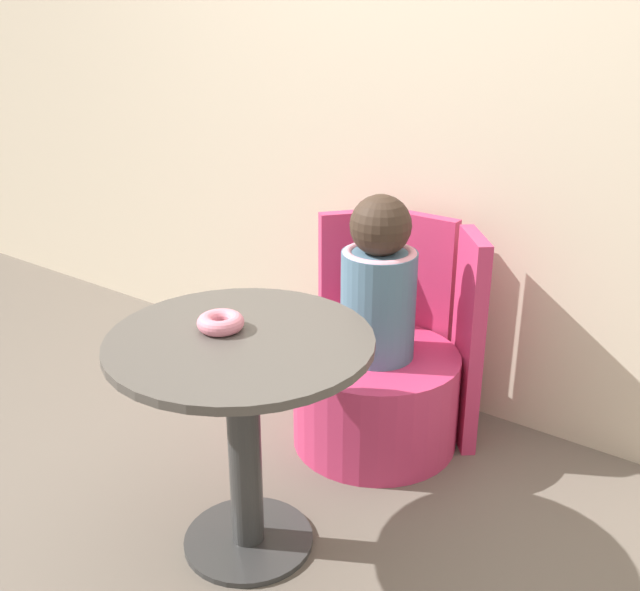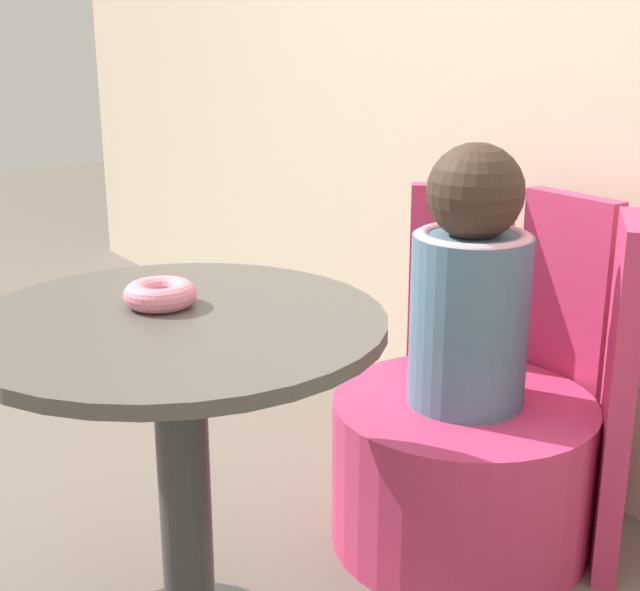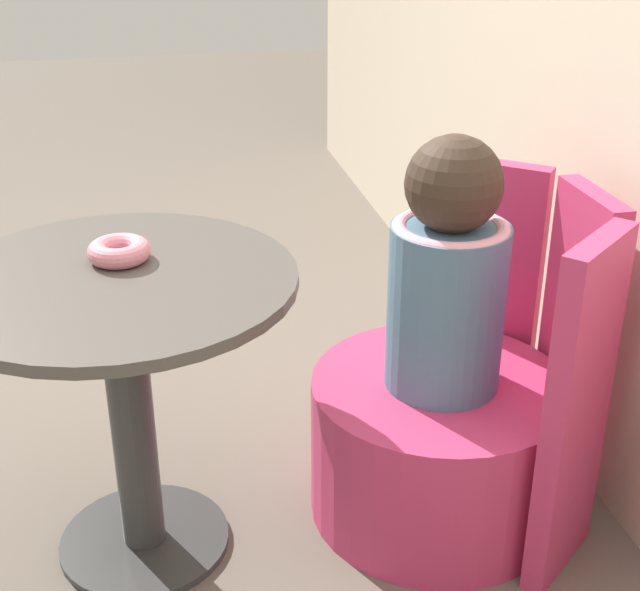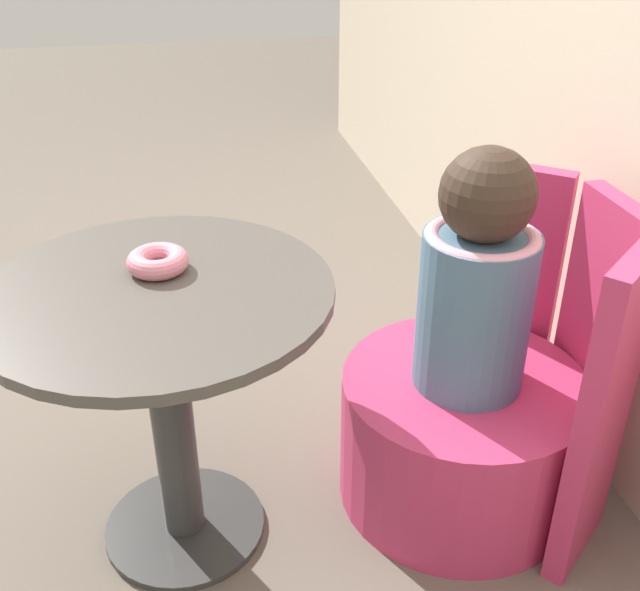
# 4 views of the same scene
# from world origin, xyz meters

# --- Properties ---
(ground_plane) EXTENTS (12.00, 12.00, 0.00)m
(ground_plane) POSITION_xyz_m (0.00, 0.00, 0.00)
(ground_plane) COLOR #665B51
(round_table) EXTENTS (0.72, 0.72, 0.67)m
(round_table) POSITION_xyz_m (0.05, -0.00, 0.49)
(round_table) COLOR #333333
(round_table) RESTS_ON ground_plane
(tub_chair) EXTENTS (0.59, 0.59, 0.35)m
(tub_chair) POSITION_xyz_m (0.06, 0.69, 0.17)
(tub_chair) COLOR #C63360
(tub_chair) RESTS_ON ground_plane
(booth_backrest) EXTENTS (0.69, 0.25, 0.78)m
(booth_backrest) POSITION_xyz_m (0.06, 0.93, 0.39)
(booth_backrest) COLOR #C63360
(booth_backrest) RESTS_ON ground_plane
(child_figure) EXTENTS (0.26, 0.26, 0.57)m
(child_figure) POSITION_xyz_m (0.06, 0.69, 0.61)
(child_figure) COLOR slate
(child_figure) RESTS_ON tub_chair
(donut) EXTENTS (0.13, 0.13, 0.04)m
(donut) POSITION_xyz_m (-0.02, 0.01, 0.69)
(donut) COLOR pink
(donut) RESTS_ON round_table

